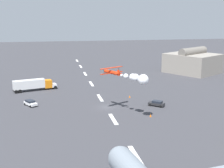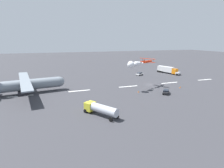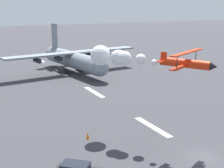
% 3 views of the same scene
% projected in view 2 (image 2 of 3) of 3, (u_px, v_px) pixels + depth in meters
% --- Properties ---
extents(ground_plane, '(440.00, 440.00, 0.00)m').
position_uv_depth(ground_plane, '(150.00, 85.00, 76.57)').
color(ground_plane, '#38383D').
rests_on(ground_plane, ground).
extents(runway_stripe_3, '(8.00, 0.90, 0.01)m').
position_uv_depth(runway_stripe_3, '(205.00, 80.00, 85.94)').
color(runway_stripe_3, white).
rests_on(runway_stripe_3, ground).
extents(runway_stripe_4, '(8.00, 0.90, 0.01)m').
position_uv_depth(runway_stripe_4, '(169.00, 83.00, 79.69)').
color(runway_stripe_4, white).
rests_on(runway_stripe_4, ground).
extents(runway_stripe_5, '(8.00, 0.90, 0.01)m').
position_uv_depth(runway_stripe_5, '(128.00, 86.00, 73.44)').
color(runway_stripe_5, white).
rests_on(runway_stripe_5, ground).
extents(runway_stripe_6, '(8.00, 0.90, 0.01)m').
position_uv_depth(runway_stripe_6, '(79.00, 91.00, 67.19)').
color(runway_stripe_6, white).
rests_on(runway_stripe_6, ground).
extents(runway_stripe_7, '(8.00, 0.90, 0.01)m').
position_uv_depth(runway_stripe_7, '(20.00, 96.00, 60.94)').
color(runway_stripe_7, white).
rests_on(runway_stripe_7, ground).
extents(cargo_transport_plane, '(25.20, 33.01, 10.95)m').
position_uv_depth(cargo_transport_plane, '(28.00, 84.00, 63.48)').
color(cargo_transport_plane, gray).
rests_on(cargo_transport_plane, ground).
extents(stunt_biplane_red, '(14.13, 9.87, 2.60)m').
position_uv_depth(stunt_biplane_red, '(137.00, 64.00, 66.90)').
color(stunt_biplane_red, red).
extents(semi_truck_orange, '(6.63, 14.07, 3.70)m').
position_uv_depth(semi_truck_orange, '(168.00, 70.00, 101.58)').
color(semi_truck_orange, silver).
rests_on(semi_truck_orange, ground).
extents(fuel_tanker_truck, '(7.37, 9.46, 2.90)m').
position_uv_depth(fuel_tanker_truck, '(101.00, 109.00, 44.85)').
color(fuel_tanker_truck, yellow).
rests_on(fuel_tanker_truck, ground).
extents(followme_car_yellow, '(4.66, 3.87, 1.52)m').
position_uv_depth(followme_car_yellow, '(139.00, 74.00, 96.35)').
color(followme_car_yellow, white).
rests_on(followme_car_yellow, ground).
extents(airport_staff_sedan, '(4.15, 4.48, 1.52)m').
position_uv_depth(airport_staff_sedan, '(166.00, 92.00, 63.29)').
color(airport_staff_sedan, '#262628').
rests_on(airport_staff_sedan, ground).
extents(traffic_cone_near, '(0.44, 0.44, 0.75)m').
position_uv_depth(traffic_cone_near, '(180.00, 87.00, 71.12)').
color(traffic_cone_near, orange).
rests_on(traffic_cone_near, ground).
extents(traffic_cone_far, '(0.44, 0.44, 0.75)m').
position_uv_depth(traffic_cone_far, '(139.00, 92.00, 64.86)').
color(traffic_cone_far, orange).
rests_on(traffic_cone_far, ground).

